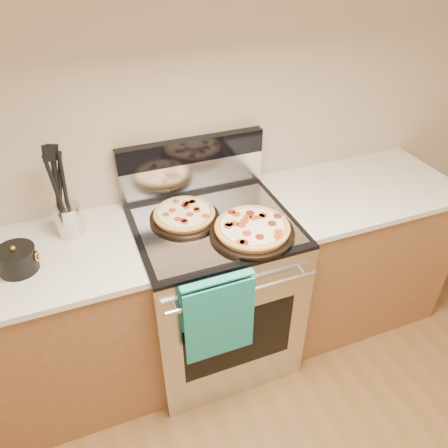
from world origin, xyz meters
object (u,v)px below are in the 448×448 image
object	(u,v)px
pepperoni_pizza_front	(252,229)
utensil_crock	(69,220)
pepperoni_pizza_back	(184,215)
range_body	(215,293)
saucepan	(17,261)

from	to	relation	value
pepperoni_pizza_front	utensil_crock	distance (m)	0.84
pepperoni_pizza_front	utensil_crock	xyz separation A→B (m)	(-0.77, 0.33, 0.03)
pepperoni_pizza_front	utensil_crock	world-z (taller)	utensil_crock
pepperoni_pizza_back	utensil_crock	xyz separation A→B (m)	(-0.52, 0.10, 0.04)
utensil_crock	range_body	bearing A→B (deg)	-15.16
pepperoni_pizza_front	range_body	bearing A→B (deg)	129.70
pepperoni_pizza_front	pepperoni_pizza_back	bearing A→B (deg)	138.10
pepperoni_pizza_front	saucepan	size ratio (longest dim) A/B	2.45
pepperoni_pizza_back	saucepan	distance (m)	0.75
pepperoni_pizza_back	pepperoni_pizza_front	world-z (taller)	pepperoni_pizza_front
pepperoni_pizza_back	saucepan	xyz separation A→B (m)	(-0.75, -0.08, 0.01)
saucepan	utensil_crock	bearing A→B (deg)	38.76
pepperoni_pizza_front	saucepan	world-z (taller)	saucepan
pepperoni_pizza_front	saucepan	distance (m)	1.01
pepperoni_pizza_back	utensil_crock	bearing A→B (deg)	168.70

